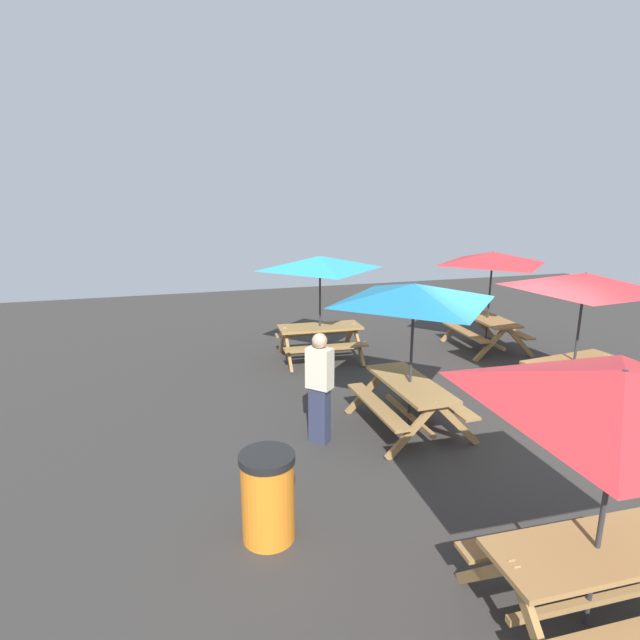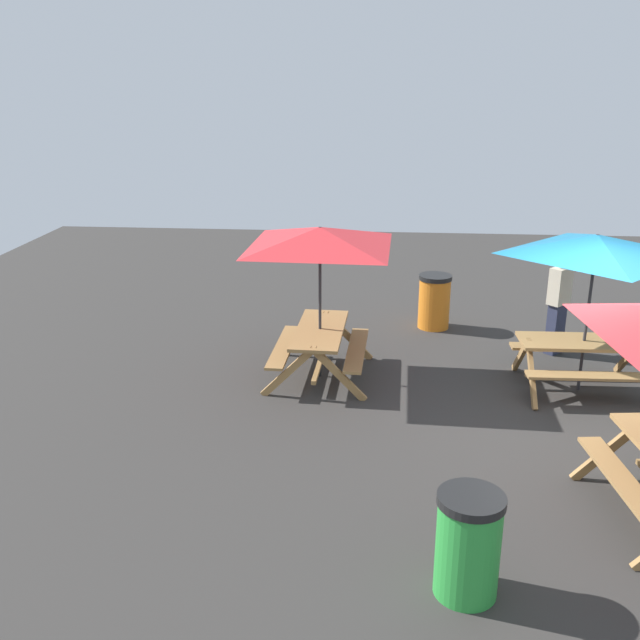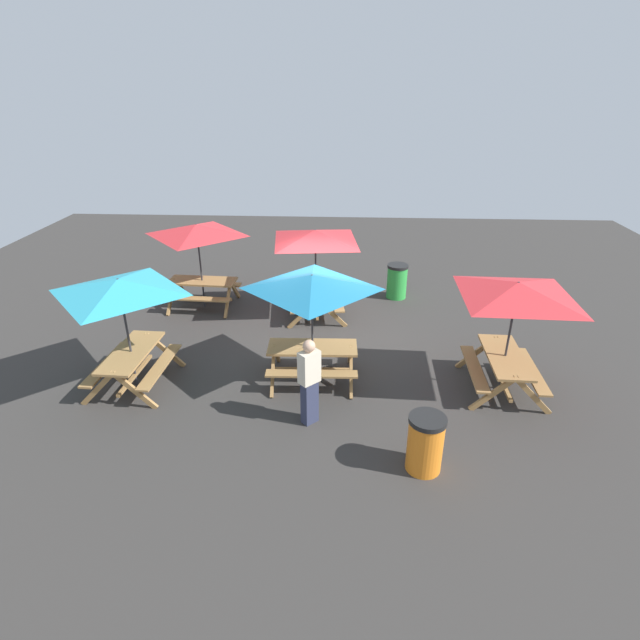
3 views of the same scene
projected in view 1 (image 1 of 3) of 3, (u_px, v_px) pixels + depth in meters
The scene contains 8 objects.
ground_plane at pixel (497, 420), 8.09m from camera, with size 24.83×24.83×0.00m, color #33302D.
picnic_table_0 at pixel (619, 409), 3.78m from camera, with size 2.83×2.83×2.34m.
picnic_table_1 at pixel (320, 270), 10.59m from camera, with size 2.08×2.08×2.34m.
picnic_table_2 at pixel (414, 304), 7.36m from camera, with size 2.06×2.06×2.34m.
picnic_table_3 at pixel (584, 291), 8.35m from camera, with size 2.81×2.81×2.34m.
picnic_table_4 at pixel (492, 265), 11.34m from camera, with size 2.10×2.10×2.34m.
trash_bin_orange at pixel (268, 496), 5.23m from camera, with size 0.59×0.59×0.98m.
person_standing at pixel (320, 385), 7.20m from camera, with size 0.41×0.41×1.67m.
Camera 1 is at (6.34, -4.85, 3.58)m, focal length 28.00 mm.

